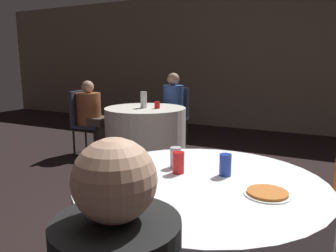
{
  "coord_description": "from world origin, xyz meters",
  "views": [
    {
      "loc": [
        0.35,
        -1.64,
        1.35
      ],
      "look_at": [
        -0.86,
        0.72,
        0.84
      ],
      "focal_mm": 35.0,
      "sensor_mm": 36.0,
      "label": 1
    }
  ],
  "objects_px": {
    "soda_can_blue": "(225,165)",
    "person_blue_shirt": "(171,110)",
    "bottle_far": "(144,100)",
    "table_far": "(146,134)",
    "table_near": "(199,245)",
    "chair_far_west": "(83,117)",
    "soda_can_red": "(178,163)",
    "pizza_plate_near": "(267,193)",
    "person_floral_shirt": "(93,117)",
    "soda_can_silver": "(176,157)",
    "chair_far_north": "(176,111)"
  },
  "relations": [
    {
      "from": "chair_far_west",
      "to": "person_floral_shirt",
      "type": "distance_m",
      "value": 0.17
    },
    {
      "from": "soda_can_red",
      "to": "bottle_far",
      "type": "distance_m",
      "value": 2.77
    },
    {
      "from": "soda_can_silver",
      "to": "bottle_far",
      "type": "height_order",
      "value": "bottle_far"
    },
    {
      "from": "chair_far_west",
      "to": "soda_can_red",
      "type": "distance_m",
      "value": 3.33
    },
    {
      "from": "soda_can_red",
      "to": "chair_far_north",
      "type": "bearing_deg",
      "value": 115.89
    },
    {
      "from": "chair_far_north",
      "to": "soda_can_silver",
      "type": "bearing_deg",
      "value": 115.75
    },
    {
      "from": "pizza_plate_near",
      "to": "chair_far_west",
      "type": "bearing_deg",
      "value": 144.32
    },
    {
      "from": "pizza_plate_near",
      "to": "soda_can_silver",
      "type": "relative_size",
      "value": 1.81
    },
    {
      "from": "soda_can_blue",
      "to": "bottle_far",
      "type": "height_order",
      "value": "bottle_far"
    },
    {
      "from": "person_blue_shirt",
      "to": "soda_can_red",
      "type": "bearing_deg",
      "value": 117.19
    },
    {
      "from": "person_floral_shirt",
      "to": "soda_can_red",
      "type": "xyz_separation_m",
      "value": [
        2.4,
        -2.14,
        0.23
      ]
    },
    {
      "from": "chair_far_north",
      "to": "soda_can_blue",
      "type": "relative_size",
      "value": 7.84
    },
    {
      "from": "soda_can_red",
      "to": "bottle_far",
      "type": "height_order",
      "value": "bottle_far"
    },
    {
      "from": "pizza_plate_near",
      "to": "soda_can_red",
      "type": "xyz_separation_m",
      "value": [
        -0.51,
        0.09,
        0.05
      ]
    },
    {
      "from": "person_blue_shirt",
      "to": "person_floral_shirt",
      "type": "bearing_deg",
      "value": 50.47
    },
    {
      "from": "bottle_far",
      "to": "table_far",
      "type": "bearing_deg",
      "value": 79.58
    },
    {
      "from": "person_floral_shirt",
      "to": "pizza_plate_near",
      "type": "bearing_deg",
      "value": 41.68
    },
    {
      "from": "soda_can_silver",
      "to": "bottle_far",
      "type": "xyz_separation_m",
      "value": [
        -1.54,
        2.18,
        0.05
      ]
    },
    {
      "from": "soda_can_blue",
      "to": "person_blue_shirt",
      "type": "bearing_deg",
      "value": 121.24
    },
    {
      "from": "soda_can_blue",
      "to": "soda_can_silver",
      "type": "bearing_deg",
      "value": 178.31
    },
    {
      "from": "person_blue_shirt",
      "to": "table_far",
      "type": "bearing_deg",
      "value": 90.0
    },
    {
      "from": "chair_far_north",
      "to": "pizza_plate_near",
      "type": "height_order",
      "value": "chair_far_north"
    },
    {
      "from": "chair_far_west",
      "to": "soda_can_blue",
      "type": "xyz_separation_m",
      "value": [
        2.81,
        -2.03,
        0.24
      ]
    },
    {
      "from": "person_floral_shirt",
      "to": "bottle_far",
      "type": "xyz_separation_m",
      "value": [
        0.8,
        0.12,
        0.28
      ]
    },
    {
      "from": "person_blue_shirt",
      "to": "soda_can_silver",
      "type": "bearing_deg",
      "value": 116.97
    },
    {
      "from": "chair_far_north",
      "to": "person_blue_shirt",
      "type": "height_order",
      "value": "person_blue_shirt"
    },
    {
      "from": "pizza_plate_near",
      "to": "soda_can_blue",
      "type": "xyz_separation_m",
      "value": [
        -0.26,
        0.17,
        0.05
      ]
    },
    {
      "from": "table_near",
      "to": "bottle_far",
      "type": "relative_size",
      "value": 5.87
    },
    {
      "from": "soda_can_red",
      "to": "soda_can_silver",
      "type": "bearing_deg",
      "value": 124.09
    },
    {
      "from": "table_near",
      "to": "bottle_far",
      "type": "xyz_separation_m",
      "value": [
        -1.75,
        2.32,
        0.48
      ]
    },
    {
      "from": "person_blue_shirt",
      "to": "soda_can_red",
      "type": "relative_size",
      "value": 9.86
    },
    {
      "from": "chair_far_north",
      "to": "person_floral_shirt",
      "type": "xyz_separation_m",
      "value": [
        -0.8,
        -1.14,
        0.0
      ]
    },
    {
      "from": "table_near",
      "to": "chair_far_west",
      "type": "bearing_deg",
      "value": 141.41
    },
    {
      "from": "person_floral_shirt",
      "to": "soda_can_blue",
      "type": "relative_size",
      "value": 9.07
    },
    {
      "from": "table_far",
      "to": "chair_far_north",
      "type": "bearing_deg",
      "value": 89.9
    },
    {
      "from": "table_near",
      "to": "person_blue_shirt",
      "type": "xyz_separation_m",
      "value": [
        -1.75,
        3.17,
        0.24
      ]
    },
    {
      "from": "table_near",
      "to": "chair_far_west",
      "type": "xyz_separation_m",
      "value": [
        -2.72,
        2.17,
        0.2
      ]
    },
    {
      "from": "table_near",
      "to": "person_floral_shirt",
      "type": "relative_size",
      "value": 1.19
    },
    {
      "from": "chair_far_north",
      "to": "pizza_plate_near",
      "type": "bearing_deg",
      "value": 122.02
    },
    {
      "from": "person_blue_shirt",
      "to": "soda_can_silver",
      "type": "xyz_separation_m",
      "value": [
        1.53,
        -3.02,
        0.2
      ]
    },
    {
      "from": "table_far",
      "to": "table_near",
      "type": "bearing_deg",
      "value": -53.35
    },
    {
      "from": "table_far",
      "to": "person_blue_shirt",
      "type": "relative_size",
      "value": 0.94
    },
    {
      "from": "person_floral_shirt",
      "to": "bottle_far",
      "type": "distance_m",
      "value": 0.86
    },
    {
      "from": "chair_far_north",
      "to": "soda_can_red",
      "type": "xyz_separation_m",
      "value": [
        1.59,
        -3.28,
        0.24
      ]
    },
    {
      "from": "chair_far_west",
      "to": "table_near",
      "type": "bearing_deg",
      "value": 40.66
    },
    {
      "from": "person_floral_shirt",
      "to": "soda_can_blue",
      "type": "xyz_separation_m",
      "value": [
        2.64,
        -2.06,
        0.23
      ]
    },
    {
      "from": "chair_far_north",
      "to": "soda_can_red",
      "type": "relative_size",
      "value": 7.84
    },
    {
      "from": "soda_can_silver",
      "to": "bottle_far",
      "type": "bearing_deg",
      "value": 125.26
    },
    {
      "from": "chair_far_north",
      "to": "soda_can_silver",
      "type": "xyz_separation_m",
      "value": [
        1.53,
        -3.19,
        0.24
      ]
    },
    {
      "from": "soda_can_blue",
      "to": "bottle_far",
      "type": "distance_m",
      "value": 2.86
    }
  ]
}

